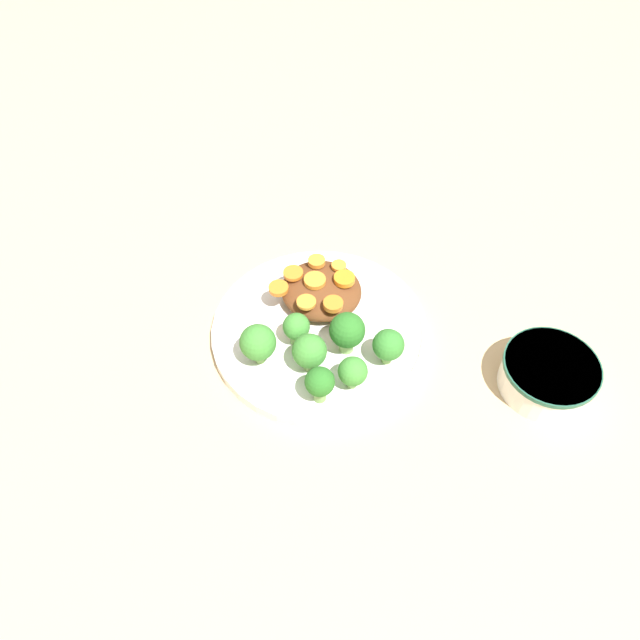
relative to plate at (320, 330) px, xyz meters
The scene contains 19 objects.
ground_plane 0.01m from the plate, ahead, with size 4.00×4.00×0.00m, color tan.
plate is the anchor object (origin of this frame).
dip_bowl 0.28m from the plate, 73.52° to the right, with size 0.11×0.11×0.04m.
stew_mound 0.05m from the plate, 30.44° to the left, with size 0.10×0.10×0.03m, color #5B3319.
broccoli_floret_0 0.10m from the plate, 87.26° to the right, with size 0.04×0.04×0.05m.
broccoli_floret_1 0.07m from the plate, 158.95° to the right, with size 0.04×0.04×0.05m.
broccoli_floret_2 0.05m from the plate, 159.82° to the left, with size 0.03×0.03×0.05m.
broccoli_floret_3 0.10m from the plate, 157.44° to the left, with size 0.04×0.04×0.06m.
broccoli_floret_4 0.06m from the plate, 103.70° to the right, with size 0.04×0.04×0.06m.
broccoli_floret_5 0.11m from the plate, 147.70° to the right, with size 0.03×0.03×0.05m.
broccoli_floret_6 0.10m from the plate, 124.00° to the right, with size 0.03×0.03×0.05m.
carrot_slice_0 0.06m from the plate, 40.54° to the left, with size 0.03×0.03×0.01m, color orange.
carrot_slice_1 0.09m from the plate, 35.59° to the left, with size 0.02×0.02×0.01m, color orange.
carrot_slice_2 0.07m from the plate, ahead, with size 0.03×0.03×0.01m, color orange.
carrot_slice_3 0.07m from the plate, 87.24° to the left, with size 0.03×0.03×0.01m, color orange.
carrot_slice_4 0.05m from the plate, 35.81° to the right, with size 0.02×0.02×0.01m, color orange.
carrot_slice_5 0.09m from the plate, 13.95° to the left, with size 0.02×0.02×0.00m, color orange.
carrot_slice_6 0.05m from the plate, 78.56° to the left, with size 0.02×0.02×0.00m, color orange.
carrot_slice_7 0.08m from the plate, 62.48° to the left, with size 0.03×0.03×0.00m, color orange.
Camera 1 is at (-0.41, -0.26, 0.63)m, focal length 35.00 mm.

